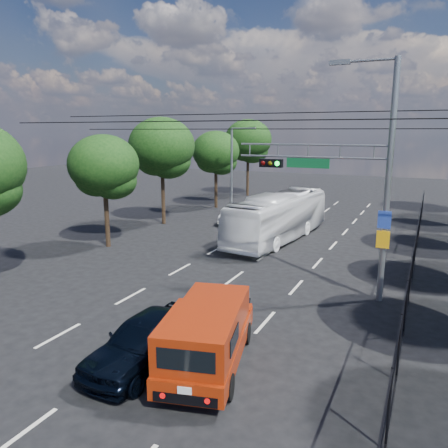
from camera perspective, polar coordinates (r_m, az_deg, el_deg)
The scene contains 14 objects.
ground at distance 14.46m, azimuth -12.18°, elevation -16.33°, with size 120.00×120.00×0.00m, color black.
lane_markings at distance 26.16m, azimuth 6.74°, elevation -3.09°, with size 6.12×38.00×0.01m.
signal_mast at distance 18.22m, azimuth 16.92°, elevation 6.62°, with size 6.43×0.39×9.50m.
streetlight_left at distance 35.13m, azimuth 1.26°, elevation 7.40°, with size 2.09×0.22×7.08m.
utility_wires at distance 20.42m, azimuth 2.46°, elevation 13.25°, with size 22.00×5.04×0.74m.
fence_right at distance 22.89m, azimuth 23.62°, elevation -3.59°, with size 0.06×34.03×2.00m.
tree_left_b at distance 26.43m, azimuth -15.33°, elevation 6.82°, with size 4.08×4.08×6.63m.
tree_left_c at distance 32.33m, azimuth -8.08°, elevation 9.46°, with size 4.80×4.80×7.80m.
tree_left_d at distance 39.11m, azimuth -1.04°, elevation 9.02°, with size 4.20×4.20×6.83m.
tree_left_e at distance 46.45m, azimuth 3.19°, elevation 10.49°, with size 4.92×4.92×7.99m.
red_pickup at distance 13.08m, azimuth -2.08°, elevation -14.10°, with size 3.09×5.56×1.96m.
navy_hatchback at distance 13.53m, azimuth -10.21°, elevation -14.67°, with size 1.82×4.51×1.54m, color black.
white_bus at distance 27.81m, azimuth 7.13°, elevation 0.93°, with size 2.48×10.62×2.96m, color white.
white_van at distance 32.93m, azimuth 1.59°, elevation 1.32°, with size 1.40×4.01×1.32m, color white.
Camera 1 is at (7.96, -9.97, 6.82)m, focal length 35.00 mm.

